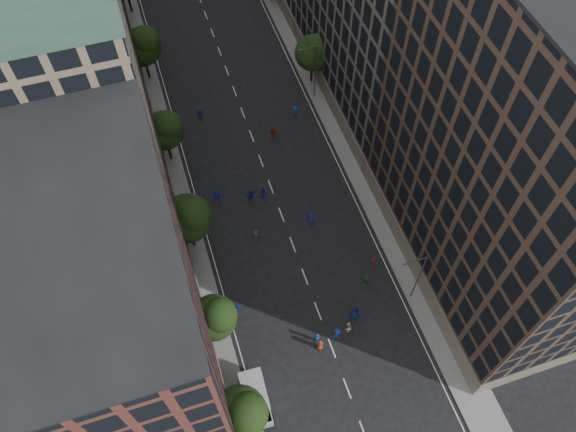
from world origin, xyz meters
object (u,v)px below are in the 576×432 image
object	(u,v)px
cargo_van	(256,398)
skater_1	(317,338)
streetlamp_near	(418,276)
streetlamp_far	(314,69)
skater_2	(355,311)

from	to	relation	value
cargo_van	skater_1	distance (m)	9.07
streetlamp_near	streetlamp_far	xyz separation A→B (m)	(0.00, 33.00, 0.00)
cargo_van	skater_2	world-z (taller)	cargo_van
skater_1	skater_2	distance (m)	5.28
cargo_van	skater_2	size ratio (longest dim) A/B	3.11
streetlamp_near	skater_2	distance (m)	7.91
cargo_van	skater_1	xyz separation A→B (m)	(7.98, 4.27, -0.61)
streetlamp_far	cargo_van	size ratio (longest dim) A/B	1.67
skater_1	skater_2	bearing A→B (deg)	-163.93
streetlamp_near	streetlamp_far	size ratio (longest dim) A/B	1.00
skater_1	streetlamp_near	bearing A→B (deg)	-173.07
streetlamp_far	skater_1	bearing A→B (deg)	-108.60
cargo_van	streetlamp_near	bearing A→B (deg)	19.04
streetlamp_near	streetlamp_far	distance (m)	33.00
streetlamp_far	skater_2	bearing A→B (deg)	-101.33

